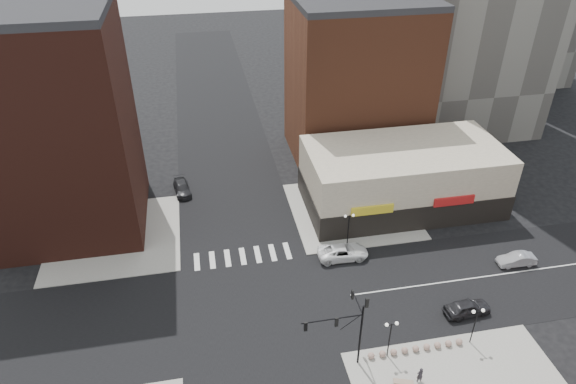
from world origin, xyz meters
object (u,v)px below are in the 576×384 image
object	(u,v)px
traffic_signal	(349,322)
dark_sedan_east	(467,308)
street_lamp_se_a	(391,331)
street_lamp_se_b	(477,318)
street_lamp_ne	(349,222)
silver_sedan	(517,259)
pedestrian	(420,375)
dark_sedan_north	(182,188)
stone_bench	(403,383)
white_suv	(343,252)

from	to	relation	value
traffic_signal	dark_sedan_east	size ratio (longest dim) A/B	1.69
street_lamp_se_a	street_lamp_se_b	size ratio (longest dim) A/B	1.00
traffic_signal	street_lamp_ne	xyz separation A→B (m)	(4.76, 15.83, -1.67)
street_lamp_se_a	silver_sedan	size ratio (longest dim) A/B	1.00
traffic_signal	pedestrian	size ratio (longest dim) A/B	4.76
street_lamp_se_a	dark_sedan_north	world-z (taller)	street_lamp_se_a
street_lamp_se_b	silver_sedan	world-z (taller)	street_lamp_se_b
silver_sedan	stone_bench	distance (m)	21.80
street_lamp_se_a	dark_sedan_north	size ratio (longest dim) A/B	0.86
silver_sedan	dark_sedan_north	size ratio (longest dim) A/B	0.86
dark_sedan_north	white_suv	bearing A→B (deg)	-52.35
pedestrian	dark_sedan_east	bearing A→B (deg)	-145.65
traffic_signal	street_lamp_se_b	distance (m)	11.88
pedestrian	white_suv	bearing A→B (deg)	-89.78
street_lamp_se_b	pedestrian	distance (m)	7.38
street_lamp_se_a	street_lamp_ne	world-z (taller)	same
silver_sedan	street_lamp_se_a	bearing A→B (deg)	-60.82
pedestrian	stone_bench	bearing A→B (deg)	-2.52
traffic_signal	white_suv	world-z (taller)	traffic_signal
street_lamp_se_b	silver_sedan	xyz separation A→B (m)	(10.21, 9.22, -2.60)
traffic_signal	street_lamp_se_a	distance (m)	4.12
street_lamp_se_b	pedestrian	world-z (taller)	street_lamp_se_b
street_lamp_ne	stone_bench	bearing A→B (deg)	-92.15
street_lamp_ne	street_lamp_se_b	bearing A→B (deg)	-66.37
traffic_signal	street_lamp_se_b	bearing A→B (deg)	-0.82
silver_sedan	stone_bench	size ratio (longest dim) A/B	2.35
stone_bench	silver_sedan	bearing A→B (deg)	53.38
traffic_signal	pedestrian	xyz separation A→B (m)	(5.48, -3.25, -4.03)
street_lamp_ne	silver_sedan	world-z (taller)	street_lamp_ne
pedestrian	stone_bench	world-z (taller)	pedestrian
street_lamp_se_a	white_suv	size ratio (longest dim) A/B	0.74
street_lamp_se_a	street_lamp_ne	xyz separation A→B (m)	(1.00, 16.00, 0.00)
street_lamp_se_a	pedestrian	size ratio (longest dim) A/B	2.55
street_lamp_se_b	dark_sedan_east	bearing A→B (deg)	67.76
street_lamp_ne	silver_sedan	distance (m)	18.68
traffic_signal	silver_sedan	xyz separation A→B (m)	(21.98, 9.05, -4.27)
street_lamp_se_b	street_lamp_ne	xyz separation A→B (m)	(-7.00, 16.00, 0.00)
street_lamp_se_a	dark_sedan_north	distance (m)	35.62
dark_sedan_north	stone_bench	distance (m)	38.44
street_lamp_se_b	dark_sedan_east	size ratio (longest dim) A/B	0.90
dark_sedan_north	pedestrian	world-z (taller)	pedestrian
stone_bench	pedestrian	bearing A→B (deg)	22.22
street_lamp_se_a	stone_bench	world-z (taller)	street_lamp_se_a
dark_sedan_north	stone_bench	size ratio (longest dim) A/B	2.72
street_lamp_se_b	silver_sedan	distance (m)	14.00
traffic_signal	white_suv	bearing A→B (deg)	75.23
white_suv	dark_sedan_north	world-z (taller)	white_suv
street_lamp_se_a	street_lamp_se_b	distance (m)	8.00
dark_sedan_east	pedestrian	xyz separation A→B (m)	(-7.70, -6.54, 0.15)
street_lamp_se_b	silver_sedan	size ratio (longest dim) A/B	1.00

